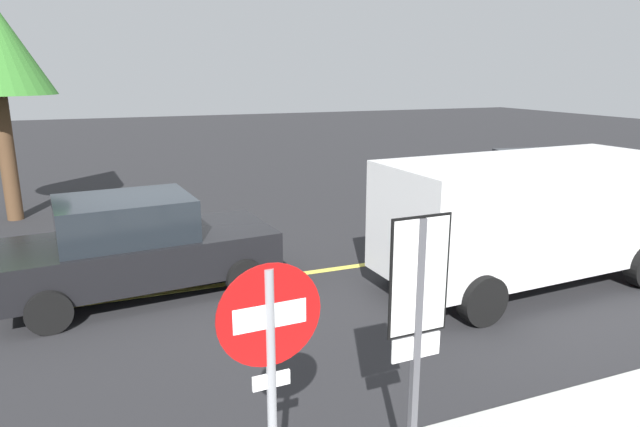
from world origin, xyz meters
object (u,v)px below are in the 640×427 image
Objects in this scene: car_black_mid_road at (137,246)px; car_red_near_curb at (533,180)px; stop_sign at (271,363)px; white_van at (529,213)px; speed_limit_sign at (418,307)px.

car_black_mid_road reaches higher than car_red_near_curb.
stop_sign is at bearing -140.58° from car_red_near_curb.
white_van is at bearing -133.40° from car_red_near_curb.
stop_sign is 0.53× the size of car_black_mid_road.
speed_limit_sign is 0.57× the size of car_black_mid_road.
speed_limit_sign is 11.66m from car_red_near_curb.
car_black_mid_road is at bearing 162.34° from white_van.
white_van reaches higher than car_black_mid_road.
speed_limit_sign reaches higher than stop_sign.
speed_limit_sign is 5.76m from white_van.
speed_limit_sign reaches higher than car_red_near_curb.
car_black_mid_road is at bearing 95.59° from stop_sign.
car_black_mid_road is 10.58m from car_red_near_curb.
car_black_mid_road is (-0.56, 5.75, -0.77)m from stop_sign.
stop_sign is 5.82m from car_black_mid_road.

